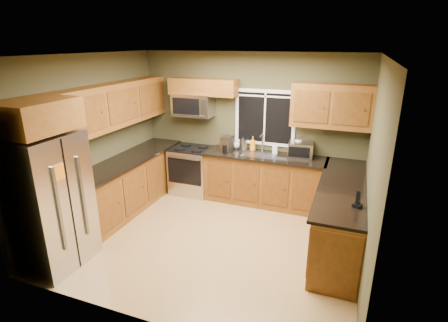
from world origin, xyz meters
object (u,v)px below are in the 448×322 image
Objects in this scene: toaster_oven at (301,150)px; soap_bottle_a at (253,144)px; refrigerator at (49,202)px; range at (192,170)px; microwave at (193,105)px; kettle at (243,144)px; coffee_maker at (227,145)px; paper_towel_roll at (298,148)px; cordless_phone at (358,202)px; soap_bottle_b at (275,148)px; soap_bottle_c at (237,144)px.

soap_bottle_a is at bearing 176.04° from toaster_oven.
refrigerator reaches higher than range.
microwave reaches higher than kettle.
range is 0.97m from coffee_maker.
paper_towel_roll is 2.08m from cordless_phone.
microwave reaches higher than toaster_oven.
paper_towel_roll is 1.15× the size of soap_bottle_a.
paper_towel_roll is at bearing 2.13° from microwave.
microwave reaches higher than range.
refrigerator is at bearing -162.43° from cordless_phone.
coffee_maker is (0.75, -0.19, -0.65)m from microwave.
microwave reaches higher than cordless_phone.
refrigerator is 4.00m from toaster_oven.
coffee_maker is 0.32m from kettle.
toaster_oven reaches higher than kettle.
refrigerator is 3.74m from soap_bottle_b.
kettle is 2.67m from cordless_phone.
range is at bearing -170.63° from soap_bottle_a.
kettle is (1.00, 0.01, -0.67)m from microwave.
soap_bottle_b is at bearing 172.44° from toaster_oven.
toaster_oven is 1.32m from coffee_maker.
soap_bottle_a is at bearing 57.89° from refrigerator.
range is 2.10m from paper_towel_roll.
kettle is at bearing 179.45° from toaster_oven.
refrigerator reaches higher than paper_towel_roll.
toaster_oven is at bearing -0.12° from microwave.
soap_bottle_b is at bearing 6.99° from range.
soap_bottle_a reaches higher than kettle.
refrigerator is 5.80× the size of paper_towel_roll.
kettle is at bearing 59.88° from refrigerator.
soap_bottle_c is (0.84, 0.09, -0.70)m from microwave.
soap_bottle_a is at bearing 136.17° from cordless_phone.
soap_bottle_c is at bearing 150.56° from kettle.
paper_towel_roll reaches higher than toaster_oven.
paper_towel_roll is at bearing 47.97° from refrigerator.
paper_towel_roll is (2.00, 0.07, -0.65)m from microwave.
microwave is at bearing 90.02° from range.
toaster_oven is 1.22m from soap_bottle_c.
kettle is (0.25, 0.20, -0.02)m from coffee_maker.
cordless_phone reaches higher than soap_bottle_b.
microwave reaches higher than soap_bottle_b.
soap_bottle_b is (-0.41, -0.02, -0.05)m from paper_towel_roll.
kettle is 0.18m from soap_bottle_a.
paper_towel_roll is (1.25, 0.27, 0.00)m from coffee_maker.
soap_bottle_a is 1.43× the size of soap_bottle_b.
microwave is 1.01m from coffee_maker.
soap_bottle_a is (1.17, 0.19, 0.61)m from range.
soap_bottle_c is (-0.74, 0.04, -0.01)m from soap_bottle_b.
kettle is at bearing 8.08° from range.
microwave reaches higher than paper_towel_roll.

